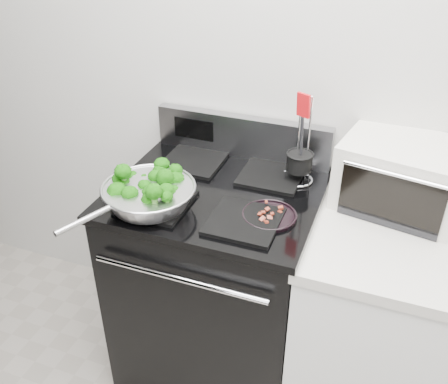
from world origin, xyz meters
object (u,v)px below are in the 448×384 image
at_px(utensil_holder, 299,166).
at_px(skillet, 148,194).
at_px(bacon_plate, 269,213).
at_px(toaster_oven, 403,175).

bearing_deg(utensil_holder, skillet, -116.81).
distance_m(bacon_plate, utensil_holder, 0.29).
distance_m(skillet, toaster_oven, 0.93).
relative_size(bacon_plate, utensil_holder, 0.53).
relative_size(skillet, bacon_plate, 2.64).
relative_size(bacon_plate, toaster_oven, 0.40).
height_order(bacon_plate, toaster_oven, toaster_oven).
height_order(bacon_plate, utensil_holder, utensil_holder).
xyz_separation_m(bacon_plate, toaster_oven, (0.42, 0.29, 0.08)).
distance_m(bacon_plate, toaster_oven, 0.52).
height_order(skillet, bacon_plate, skillet).
xyz_separation_m(bacon_plate, utensil_holder, (0.04, 0.28, 0.05)).
xyz_separation_m(skillet, toaster_oven, (0.85, 0.38, 0.04)).
bearing_deg(skillet, utensil_holder, 61.85).
relative_size(skillet, toaster_oven, 1.05).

